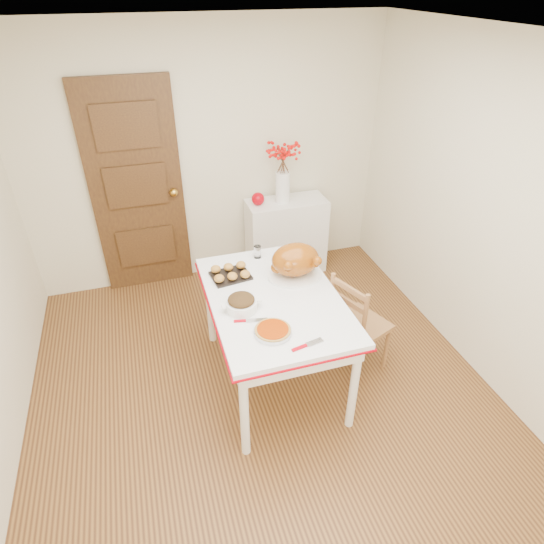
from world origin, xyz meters
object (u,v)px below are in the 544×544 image
object	(u,v)px
sideboard	(286,236)
turkey_platter	(295,261)
kitchen_table	(274,339)
pumpkin_pie	(273,330)
chair_oak	(360,323)

from	to	relation	value
sideboard	turkey_platter	distance (m)	1.47
kitchen_table	pumpkin_pie	xyz separation A→B (m)	(-0.13, -0.38, 0.43)
sideboard	kitchen_table	size ratio (longest dim) A/B	0.60
pumpkin_pie	chair_oak	bearing A→B (deg)	21.57
sideboard	chair_oak	xyz separation A→B (m)	(0.08, -1.58, 0.04)
sideboard	turkey_platter	xyz separation A→B (m)	(-0.38, -1.32, 0.54)
chair_oak	kitchen_table	bearing A→B (deg)	64.26
turkey_platter	chair_oak	bearing A→B (deg)	-19.90
sideboard	pumpkin_pie	world-z (taller)	pumpkin_pie
sideboard	turkey_platter	world-z (taller)	turkey_platter
sideboard	chair_oak	size ratio (longest dim) A/B	0.91
sideboard	chair_oak	world-z (taller)	chair_oak
chair_oak	sideboard	bearing A→B (deg)	-18.21
pumpkin_pie	kitchen_table	bearing A→B (deg)	71.52
sideboard	pumpkin_pie	size ratio (longest dim) A/B	3.36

